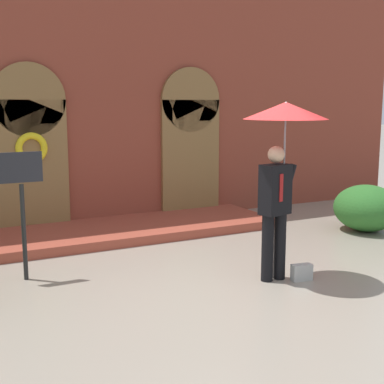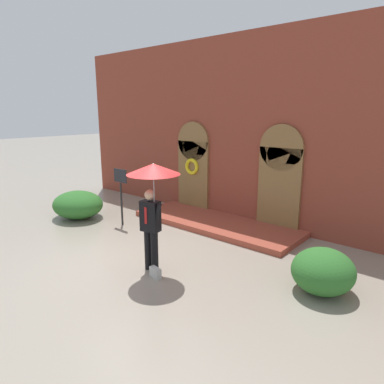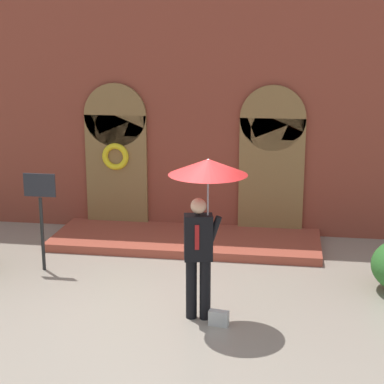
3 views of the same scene
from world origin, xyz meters
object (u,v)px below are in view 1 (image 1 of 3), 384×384
Objects in this scene: person_with_umbrella at (283,137)px; sign_post at (22,194)px; handbag at (302,272)px; shrub_right at (367,208)px.

person_with_umbrella is 1.37× the size of sign_post.
person_with_umbrella is 3.49m from sign_post.
sign_post is at bearing 161.44° from handbag.
person_with_umbrella is at bearing -154.23° from shrub_right.
sign_post is at bearing 179.53° from shrub_right.
sign_post reaches higher than shrub_right.
person_with_umbrella is at bearing 147.66° from handbag.
shrub_right is (3.07, 1.48, -1.48)m from person_with_umbrella.
person_with_umbrella reaches higher than handbag.
handbag is 3.32m from shrub_right.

